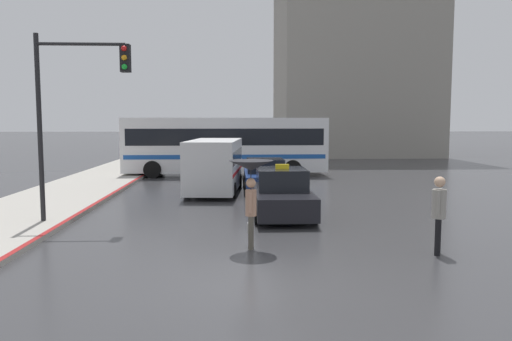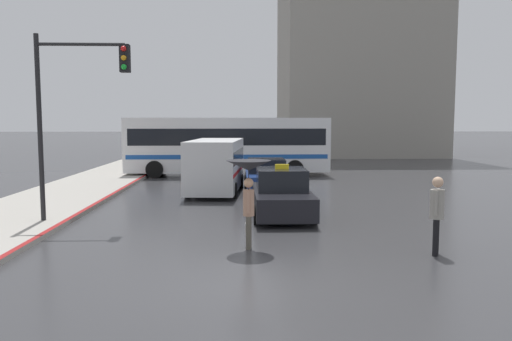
% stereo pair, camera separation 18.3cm
% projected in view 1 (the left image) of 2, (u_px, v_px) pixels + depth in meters
% --- Properties ---
extents(ground_plane, '(300.00, 300.00, 0.00)m').
position_uv_depth(ground_plane, '(257.00, 284.00, 9.49)').
color(ground_plane, '#38383A').
extents(taxi, '(1.91, 4.28, 1.70)m').
position_uv_depth(taxi, '(282.00, 195.00, 16.32)').
color(taxi, black).
rests_on(taxi, ground_plane).
extents(sedan_red, '(1.91, 4.11, 1.45)m').
position_uv_depth(sedan_red, '(265.00, 177.00, 21.83)').
color(sedan_red, navy).
rests_on(sedan_red, ground_plane).
extents(ambulance_van, '(2.45, 5.47, 2.29)m').
position_uv_depth(ambulance_van, '(215.00, 163.00, 21.66)').
color(ambulance_van, silver).
rests_on(ambulance_van, ground_plane).
extents(city_bus, '(11.50, 2.91, 3.29)m').
position_uv_depth(city_bus, '(225.00, 144.00, 28.52)').
color(city_bus, silver).
rests_on(city_bus, ground_plane).
extents(pedestrian_with_umbrella, '(1.08, 1.08, 2.15)m').
position_uv_depth(pedestrian_with_umbrella, '(251.00, 176.00, 11.97)').
color(pedestrian_with_umbrella, '#4C473D').
rests_on(pedestrian_with_umbrella, ground_plane).
extents(pedestrian_man, '(0.43, 0.45, 1.82)m').
position_uv_depth(pedestrian_man, '(439.00, 208.00, 11.48)').
color(pedestrian_man, black).
rests_on(pedestrian_man, ground_plane).
extents(traffic_light, '(2.74, 0.38, 5.61)m').
position_uv_depth(traffic_light, '(75.00, 95.00, 14.51)').
color(traffic_light, black).
rests_on(traffic_light, ground_plane).
extents(building_tower_near, '(13.68, 13.31, 23.83)m').
position_uv_depth(building_tower_near, '(352.00, 27.00, 46.85)').
color(building_tower_near, gray).
rests_on(building_tower_near, ground_plane).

